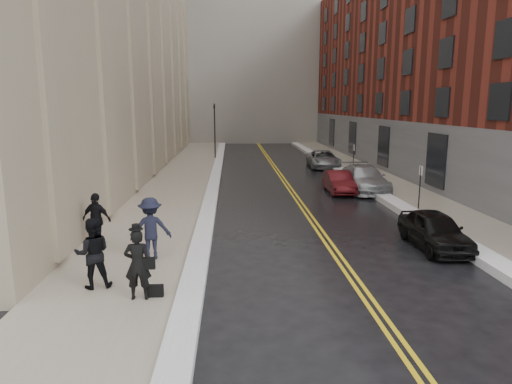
{
  "coord_description": "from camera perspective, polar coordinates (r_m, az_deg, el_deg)",
  "views": [
    {
      "loc": [
        -1.08,
        -12.96,
        5.06
      ],
      "look_at": [
        -0.1,
        5.13,
        1.6
      ],
      "focal_mm": 32.0,
      "sensor_mm": 36.0,
      "label": 1
    }
  ],
  "objects": [
    {
      "name": "car_maroon",
      "position": [
        27.15,
        10.31,
        1.26
      ],
      "size": [
        1.42,
        3.88,
        1.27
      ],
      "primitive_type": "imported",
      "rotation": [
        0.0,
        0.0,
        -0.02
      ],
      "color": "#480C10",
      "rests_on": "ground"
    },
    {
      "name": "ground",
      "position": [
        13.96,
        1.58,
        -10.45
      ],
      "size": [
        160.0,
        160.0,
        0.0
      ],
      "primitive_type": "plane",
      "color": "black",
      "rests_on": "ground"
    },
    {
      "name": "car_silver_far",
      "position": [
        37.8,
        8.41,
        4.08
      ],
      "size": [
        2.52,
        5.12,
        1.4
      ],
      "primitive_type": "imported",
      "rotation": [
        0.0,
        0.0,
        -0.04
      ],
      "color": "gray",
      "rests_on": "ground"
    },
    {
      "name": "pedestrian_b",
      "position": [
        15.1,
        -13.04,
        -4.45
      ],
      "size": [
        1.42,
        0.98,
        2.02
      ],
      "primitive_type": "imported",
      "rotation": [
        0.0,
        0.0,
        3.33
      ],
      "color": "black",
      "rests_on": "sidewalk_left"
    },
    {
      "name": "car_black",
      "position": [
        17.57,
        21.44,
        -4.44
      ],
      "size": [
        1.58,
        3.91,
        1.33
      ],
      "primitive_type": "imported",
      "rotation": [
        0.0,
        0.0,
        -0.0
      ],
      "color": "black",
      "rests_on": "ground"
    },
    {
      "name": "sidewalk_right",
      "position": [
        31.07,
        15.87,
        1.17
      ],
      "size": [
        3.0,
        64.0,
        0.15
      ],
      "primitive_type": "cube",
      "color": "gray",
      "rests_on": "ground"
    },
    {
      "name": "sidewalk_left",
      "position": [
        29.58,
        -9.7,
        0.96
      ],
      "size": [
        4.0,
        64.0,
        0.15
      ],
      "primitive_type": "cube",
      "color": "gray",
      "rests_on": "ground"
    },
    {
      "name": "pedestrian_a",
      "position": [
        13.2,
        -19.75,
        -7.21
      ],
      "size": [
        1.11,
        0.96,
        1.95
      ],
      "primitive_type": "imported",
      "rotation": [
        0.0,
        0.0,
        3.41
      ],
      "color": "black",
      "rests_on": "sidewalk_left"
    },
    {
      "name": "pedestrian_c",
      "position": [
        17.03,
        -19.28,
        -3.27
      ],
      "size": [
        1.2,
        0.8,
        1.89
      ],
      "primitive_type": "imported",
      "rotation": [
        0.0,
        0.0,
        2.81
      ],
      "color": "black",
      "rests_on": "sidewalk_left"
    },
    {
      "name": "building_right",
      "position": [
        40.67,
        25.05,
        15.4
      ],
      "size": [
        14.0,
        50.0,
        18.0
      ],
      "primitive_type": "cube",
      "color": "maroon",
      "rests_on": "ground"
    },
    {
      "name": "lane_stripe_b",
      "position": [
        29.63,
        4.11,
        0.96
      ],
      "size": [
        0.12,
        64.0,
        0.01
      ],
      "primitive_type": "cube",
      "color": "gold",
      "rests_on": "ground"
    },
    {
      "name": "car_silver_near",
      "position": [
        27.84,
        13.38,
        1.64
      ],
      "size": [
        2.18,
        5.26,
        1.52
      ],
      "primitive_type": "imported",
      "rotation": [
        0.0,
        0.0,
        -0.01
      ],
      "color": "#A2A5A9",
      "rests_on": "ground"
    },
    {
      "name": "snow_ridge_right",
      "position": [
        30.51,
        12.59,
        1.29
      ],
      "size": [
        0.85,
        60.8,
        0.3
      ],
      "primitive_type": "cube",
      "color": "white",
      "rests_on": "ground"
    },
    {
      "name": "traffic_signal",
      "position": [
        43.03,
        -5.19,
        8.14
      ],
      "size": [
        0.18,
        0.15,
        5.2
      ],
      "color": "black",
      "rests_on": "ground"
    },
    {
      "name": "snow_ridge_left",
      "position": [
        29.4,
        -5.25,
        1.12
      ],
      "size": [
        0.7,
        60.8,
        0.26
      ],
      "primitive_type": "cube",
      "color": "white",
      "rests_on": "ground"
    },
    {
      "name": "parking_sign_near",
      "position": [
        23.1,
        19.82,
        0.94
      ],
      "size": [
        0.06,
        0.35,
        2.23
      ],
      "color": "black",
      "rests_on": "ground"
    },
    {
      "name": "pedestrian_main",
      "position": [
        12.11,
        -14.57,
        -8.76
      ],
      "size": [
        0.69,
        0.47,
        1.85
      ],
      "primitive_type": "imported",
      "rotation": [
        0.0,
        0.0,
        3.17
      ],
      "color": "black",
      "rests_on": "sidewalk_left"
    },
    {
      "name": "parking_sign_far",
      "position": [
        34.36,
        12.09,
        4.39
      ],
      "size": [
        0.06,
        0.35,
        2.23
      ],
      "color": "black",
      "rests_on": "ground"
    },
    {
      "name": "tower_far_right",
      "position": [
        82.15,
        8.16,
        22.62
      ],
      "size": [
        22.0,
        18.0,
        44.0
      ],
      "primitive_type": "cube",
      "color": "slate",
      "rests_on": "ground"
    },
    {
      "name": "lane_stripe_a",
      "position": [
        29.6,
        3.65,
        0.96
      ],
      "size": [
        0.12,
        64.0,
        0.01
      ],
      "primitive_type": "cube",
      "color": "gold",
      "rests_on": "ground"
    }
  ]
}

